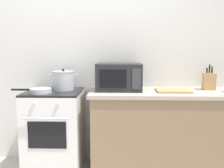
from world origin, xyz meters
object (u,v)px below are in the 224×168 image
knife_block (209,81)px  cutting_board (173,91)px  stock_pot (63,80)px  microwave (119,77)px  stove (55,131)px  frying_pan (40,91)px

knife_block → cutting_board: bearing=-161.9°
stock_pot → cutting_board: 1.22m
microwave → stove: bearing=-173.7°
cutting_board → knife_block: 0.46m
microwave → knife_block: bearing=3.5°
stock_pot → knife_block: (1.64, 0.05, -0.01)m
microwave → knife_block: microwave is taller
stove → frying_pan: bearing=-128.6°
frying_pan → knife_block: (1.84, 0.28, 0.07)m
stove → stock_pot: bearing=43.4°
frying_pan → knife_block: knife_block is taller
stove → cutting_board: cutting_board is taller
frying_pan → cutting_board: size_ratio=1.18×
knife_block → stock_pot: bearing=-178.1°
stove → cutting_board: size_ratio=2.56×
stove → knife_block: knife_block is taller
frying_pan → microwave: 0.86m
cutting_board → knife_block: knife_block is taller
knife_block → stove: bearing=-175.4°
cutting_board → stock_pot: bearing=175.9°
stock_pot → knife_block: bearing=1.9°
stove → frying_pan: (-0.11, -0.13, 0.48)m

